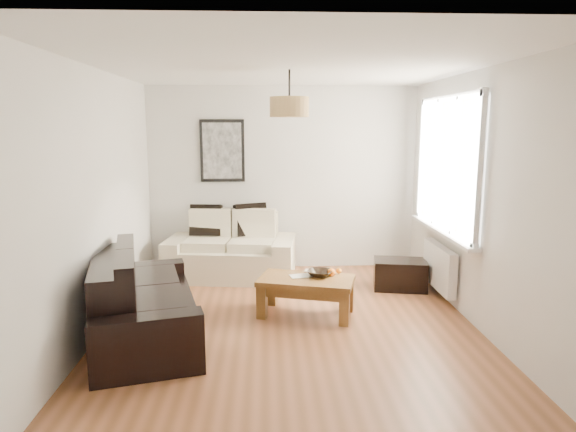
{
  "coord_description": "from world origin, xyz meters",
  "views": [
    {
      "loc": [
        -0.25,
        -4.9,
        2.03
      ],
      "look_at": [
        0.0,
        0.6,
        1.05
      ],
      "focal_mm": 31.28,
      "sensor_mm": 36.0,
      "label": 1
    }
  ],
  "objects_px": {
    "sofa_leather": "(144,298)",
    "loveseat_cream": "(231,246)",
    "ottoman": "(400,274)",
    "coffee_table": "(306,296)"
  },
  "relations": [
    {
      "from": "sofa_leather",
      "to": "loveseat_cream",
      "type": "bearing_deg",
      "value": -34.0
    },
    {
      "from": "loveseat_cream",
      "to": "ottoman",
      "type": "distance_m",
      "value": 2.28
    },
    {
      "from": "sofa_leather",
      "to": "ottoman",
      "type": "distance_m",
      "value": 3.2
    },
    {
      "from": "coffee_table",
      "to": "loveseat_cream",
      "type": "bearing_deg",
      "value": 122.02
    },
    {
      "from": "loveseat_cream",
      "to": "sofa_leather",
      "type": "bearing_deg",
      "value": -102.52
    },
    {
      "from": "sofa_leather",
      "to": "coffee_table",
      "type": "distance_m",
      "value": 1.71
    },
    {
      "from": "loveseat_cream",
      "to": "coffee_table",
      "type": "xyz_separation_m",
      "value": [
        0.91,
        -1.46,
        -0.22
      ]
    },
    {
      "from": "loveseat_cream",
      "to": "ottoman",
      "type": "height_order",
      "value": "loveseat_cream"
    },
    {
      "from": "sofa_leather",
      "to": "ottoman",
      "type": "height_order",
      "value": "sofa_leather"
    },
    {
      "from": "coffee_table",
      "to": "sofa_leather",
      "type": "bearing_deg",
      "value": -161.73
    }
  ]
}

